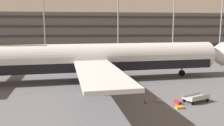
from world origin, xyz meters
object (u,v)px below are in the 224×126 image
object	(u,v)px
suitcase_large	(180,107)
backpack_black	(146,101)
airliner	(93,59)
suitcase_purple	(177,102)
suitcase_upright	(159,101)
baggage_cart	(196,98)

from	to	relation	value
suitcase_large	backpack_black	bearing A→B (deg)	146.09
airliner	suitcase_large	bearing A→B (deg)	-59.13
suitcase_large	suitcase_purple	distance (m)	1.44
suitcase_upright	baggage_cart	distance (m)	3.78
airliner	suitcase_upright	distance (m)	12.51
suitcase_upright	suitcase_purple	distance (m)	1.82
suitcase_purple	baggage_cart	world-z (taller)	baggage_cart
suitcase_large	suitcase_upright	distance (m)	2.41
airliner	backpack_black	size ratio (longest dim) A/B	72.97
suitcase_large	backpack_black	size ratio (longest dim) A/B	1.29
suitcase_large	baggage_cart	bearing A→B (deg)	35.18
baggage_cart	suitcase_large	bearing A→B (deg)	-144.82
suitcase_large	baggage_cart	xyz separation A→B (m)	(2.41, 1.70, 0.32)
suitcase_large	suitcase_purple	xyz separation A→B (m)	(0.37, 1.40, 0.02)
suitcase_upright	airliner	bearing A→B (deg)	120.26
airliner	suitcase_purple	xyz separation A→B (m)	(7.84, -11.11, -2.90)
baggage_cart	suitcase_upright	bearing A→B (deg)	175.40
suitcase_purple	backpack_black	size ratio (longest dim) A/B	1.49
airliner	backpack_black	distance (m)	12.01
suitcase_upright	baggage_cart	bearing A→B (deg)	-4.60
airliner	baggage_cart	bearing A→B (deg)	-47.57
airliner	suitcase_upright	bearing A→B (deg)	-59.74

